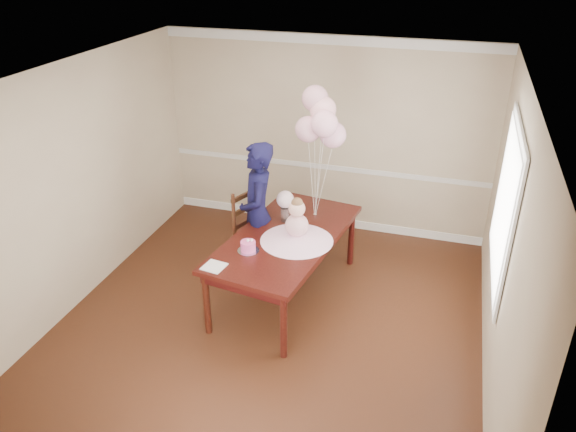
{
  "coord_description": "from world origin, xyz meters",
  "views": [
    {
      "loc": [
        1.64,
        -4.66,
        3.89
      ],
      "look_at": [
        0.03,
        0.62,
        1.05
      ],
      "focal_mm": 35.0,
      "sensor_mm": 36.0,
      "label": 1
    }
  ],
  "objects": [
    {
      "name": "table_leg_br",
      "position": [
        0.6,
        1.52,
        0.37
      ],
      "size": [
        0.09,
        0.09,
        0.75
      ],
      "primitive_type": "cylinder",
      "rotation": [
        0.0,
        0.0,
        -0.15
      ],
      "color": "black",
      "rests_on": "floor"
    },
    {
      "name": "dining_table_top",
      "position": [
        0.01,
        0.61,
        0.78
      ],
      "size": [
        1.38,
        2.28,
        0.05
      ],
      "primitive_type": "cube",
      "rotation": [
        0.0,
        0.0,
        -0.15
      ],
      "color": "black",
      "rests_on": "table_leg_fl"
    },
    {
      "name": "woman",
      "position": [
        -0.42,
        0.87,
        0.88
      ],
      "size": [
        0.63,
        0.75,
        1.77
      ],
      "primitive_type": "imported",
      "rotation": [
        0.0,
        0.0,
        -1.2
      ],
      "color": "black",
      "rests_on": "floor"
    },
    {
      "name": "dining_chair_seat",
      "position": [
        -0.41,
        0.9,
        0.5
      ],
      "size": [
        0.64,
        0.64,
        0.06
      ],
      "primitive_type": "cube",
      "rotation": [
        0.0,
        0.0,
        -0.37
      ],
      "color": "#3D1610",
      "rests_on": "chair_leg_fl"
    },
    {
      "name": "balloon_ribbon_e",
      "position": [
        0.29,
        1.21,
        1.24
      ],
      "size": [
        0.16,
        0.06,
        0.83
      ],
      "primitive_type": "cylinder",
      "rotation": [
        -0.09,
        0.17,
        -0.15
      ],
      "color": "white",
      "rests_on": "balloon_weight"
    },
    {
      "name": "cake_flower_a",
      "position": [
        -0.27,
        0.17,
        0.94
      ],
      "size": [
        0.03,
        0.03,
        0.03
      ],
      "primitive_type": "sphere",
      "color": "white",
      "rests_on": "birthday_cake"
    },
    {
      "name": "roses_near",
      "position": [
        -0.1,
        0.95,
        1.08
      ],
      "size": [
        0.2,
        0.2,
        0.2
      ],
      "primitive_type": "sphere",
      "color": "beige",
      "rests_on": "rose_vase_near"
    },
    {
      "name": "wall_front",
      "position": [
        0.0,
        -2.5,
        1.35
      ],
      "size": [
        4.5,
        0.02,
        2.7
      ],
      "primitive_type": "cube",
      "color": "tan",
      "rests_on": "floor"
    },
    {
      "name": "balloon_ribbon_d",
      "position": [
        0.17,
        1.25,
        1.42
      ],
      "size": [
        0.07,
        0.12,
        1.21
      ],
      "primitive_type": "cylinder",
      "rotation": [
        -0.09,
        -0.07,
        -0.15
      ],
      "color": "white",
      "rests_on": "balloon_weight"
    },
    {
      "name": "chair_leg_bl",
      "position": [
        -0.53,
        1.16,
        0.24
      ],
      "size": [
        0.06,
        0.06,
        0.48
      ],
      "primitive_type": "cylinder",
      "rotation": [
        0.0,
        0.0,
        -0.37
      ],
      "color": "#35120E",
      "rests_on": "floor"
    },
    {
      "name": "baby_torso",
      "position": [
        0.16,
        0.53,
        1.0
      ],
      "size": [
        0.26,
        0.26,
        0.26
      ],
      "primitive_type": "sphere",
      "color": "pink",
      "rests_on": "baby_skirt"
    },
    {
      "name": "wall_right",
      "position": [
        2.25,
        0.0,
        1.35
      ],
      "size": [
        0.02,
        5.0,
        2.7
      ],
      "primitive_type": "cube",
      "color": "tan",
      "rests_on": "floor"
    },
    {
      "name": "chair_slat_low",
      "position": [
        -0.62,
        0.98,
        0.69
      ],
      "size": [
        0.19,
        0.43,
        0.06
      ],
      "primitive_type": "cube",
      "rotation": [
        0.0,
        0.0,
        -0.37
      ],
      "color": "#3B1910",
      "rests_on": "dining_chair_seat"
    },
    {
      "name": "baby_hair",
      "position": [
        0.16,
        0.53,
        1.26
      ],
      "size": [
        0.13,
        0.13,
        0.13
      ],
      "primitive_type": "sphere",
      "color": "brown",
      "rests_on": "baby_head"
    },
    {
      "name": "window_blinds",
      "position": [
        2.21,
        0.5,
        1.55
      ],
      "size": [
        0.01,
        1.5,
        1.4
      ],
      "primitive_type": "cube",
      "color": "white",
      "rests_on": "wall_right"
    },
    {
      "name": "balloon_c",
      "position": [
        0.24,
        1.28,
        2.09
      ],
      "size": [
        0.3,
        0.3,
        0.3
      ],
      "primitive_type": "sphere",
      "color": "#FCB2C3",
      "rests_on": "balloon_ribbon_c"
    },
    {
      "name": "table_leg_fl",
      "position": [
        -0.58,
        -0.3,
        0.37
      ],
      "size": [
        0.09,
        0.09,
        0.75
      ],
      "primitive_type": "cylinder",
      "rotation": [
        0.0,
        0.0,
        -0.15
      ],
      "color": "black",
      "rests_on": "floor"
    },
    {
      "name": "chair_leg_fr",
      "position": [
        -0.3,
        0.64,
        0.24
      ],
      "size": [
        0.06,
        0.06,
        0.48
      ],
      "primitive_type": "cylinder",
      "rotation": [
        0.0,
        0.0,
        -0.37
      ],
      "color": "#311D0D",
      "rests_on": "floor"
    },
    {
      "name": "wall_back",
      "position": [
        0.0,
        2.5,
        1.35
      ],
      "size": [
        4.5,
        0.02,
        2.7
      ],
      "primitive_type": "cube",
      "color": "tan",
      "rests_on": "floor"
    },
    {
      "name": "chair_back_post_l",
      "position": [
        -0.69,
        0.8,
        0.83
      ],
      "size": [
        0.06,
        0.06,
        0.62
      ],
      "primitive_type": "cylinder",
      "rotation": [
        0.0,
        0.0,
        -0.37
      ],
      "color": "#3B1C10",
      "rests_on": "dining_chair_seat"
    },
    {
      "name": "balloon_b",
      "position": [
        0.3,
        1.11,
        1.98
      ],
      "size": [
        0.3,
        0.3,
        0.3
      ],
      "primitive_type": "sphere",
      "color": "#FFB4D4",
      "rests_on": "balloon_ribbon_b"
    },
    {
      "name": "baby_skirt",
      "position": [
        0.16,
        0.53,
        0.86
      ],
      "size": [
        0.93,
        0.93,
        0.11
      ],
      "primitive_type": "cone",
      "rotation": [
        0.0,
        0.0,
        -0.15
      ],
      "color": "#FFBBE3",
      "rests_on": "dining_table_top"
    },
    {
      "name": "balloon_ribbon_b",
      "position": [
        0.25,
        1.14,
        1.32
      ],
      "size": [
        0.1,
        0.07,
        1.0
      ],
      "primitive_type": "cylinder",
      "rotation": [
        0.05,
        0.1,
        -0.15
      ],
      "color": "white",
      "rests_on": "balloon_weight"
    },
    {
      "name": "table_leg_fr",
      "position": [
        0.31,
        -0.43,
        0.37
      ],
      "size": [
        0.09,
        0.09,
        0.75
      ],
      "primitive_type": "cylinder",
      "rotation": [
        0.0,
        0.0,
        -0.15
      ],
      "color": "black",
      "rests_on": "floor"
    },
    {
      "name": "ceiling",
      "position": [
        0.0,
        0.0,
        2.7
      ],
      "size": [
        4.5,
        5.0,
        0.02
      ],
      "primitive_type": "cube",
      "color": "silver",
      "rests_on": "wall_back"
    },
    {
      "name": "birthday_cake",
      "position": [
        -0.27,
        0.17,
        0.87
      ],
      "size": [
        0.18,
        0.18,
        0.11
      ],
      "primitive_type": "cylinder",
      "rotation": [
        0.0,
        0.0,
        -0.15
      ],
      "color": "#E5489B",
      "rests_on": "cake_platter"
    },
    {
      "name": "balloon_weight",
      "position": [
        0.2,
        1.18,
        0.81
      ],
      "size": [
        0.05,
        0.05,
        0.02
      ],
      "primitive_type": "cylinder",
      "rotation": [
        0.0,
        0.0,
        -0.15
      ],
      "color": "silver",
      "rests_on": "dining_table_top"
    },
    {
      "name": "chair_slat_mid",
      "position": [
        -0.62,
        0.98,
        0.87
      ],
      "size": [
        0.19,
        0.43,
        0.06
      ],
      "primitive_type": "cube",
      "rotation": [
        0.0,
        0.0,
        -0.37
      ],
      "color": "#3E2211",
      "rests_on": "dining_chair_seat"
    },
    {
      "name": "window_frame",
      "position": [
        2.23,
        0.5,
        1.55
      ],
      "size": [
        0.02,
        1.66,
        1.56
      ],
      "primitive_type": "cube",
      "color": "white",
      "rests_on": "wall_right"
    },
    {
      "name": "chair_leg_br",
      "position": [
        -0.15,
        1.02,
        0.24
      ],
      "size": [
        0.06,
        0.06,
        0.48
      ],
      "primitive_type": "cylinder",
      "rotation": [
        0.0,
        0.0,
        -0.37
      ],
      "color": "#371C0F",
      "rests_on": "floor"
    },
    {
      "name": "napkin",
      "position": [
        -0.5,
        -0.23,
        0.81
      ],
      "size": [
        0.24,
        0.24,
        0.01
      ],
      "primitive_type": "cube",
      "rotation": [
        0.0,
        0.0,
        -0.15
      ],
      "color": "white",
      "rests_on": "dining_table_top"
    },
    {
      "name": "balloon_ribbon_a",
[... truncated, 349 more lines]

